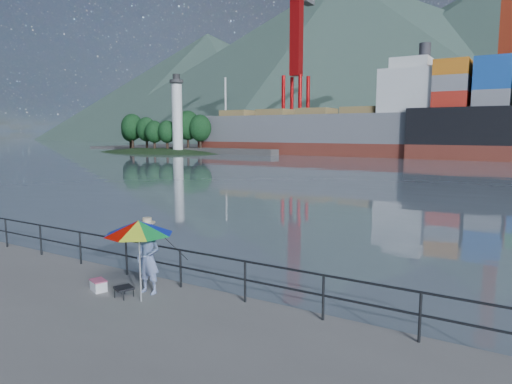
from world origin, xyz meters
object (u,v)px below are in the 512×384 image
fisherman (148,258)px  cooler_bag (98,286)px  bulk_carrier (329,131)px  beach_umbrella (139,228)px

fisherman → cooler_bag: size_ratio=4.00×
fisherman → bulk_carrier: size_ratio=0.04×
fisherman → beach_umbrella: 1.10m
cooler_bag → fisherman: bearing=44.8°
fisherman → beach_umbrella: size_ratio=0.90×
beach_umbrella → bulk_carrier: bulk_carrier is taller
beach_umbrella → bulk_carrier: bearing=109.1°
beach_umbrella → bulk_carrier: (-24.51, 70.65, 2.34)m
beach_umbrella → cooler_bag: bearing=-178.9°
cooler_bag → bulk_carrier: (-23.03, 70.68, 4.02)m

